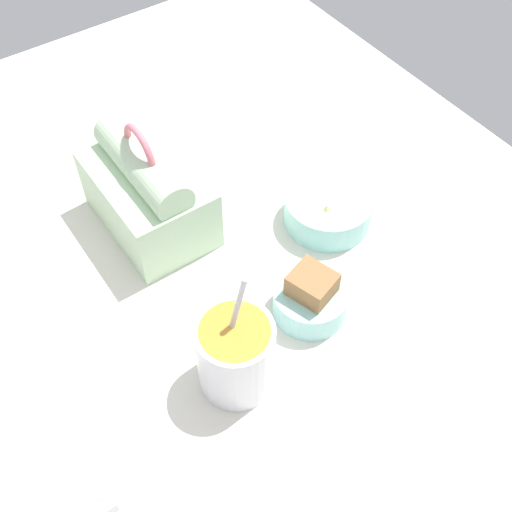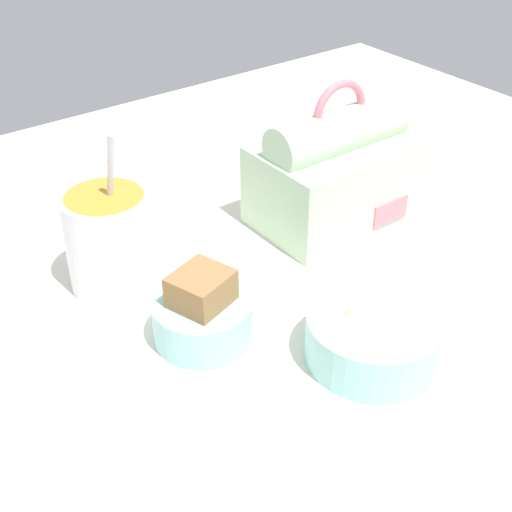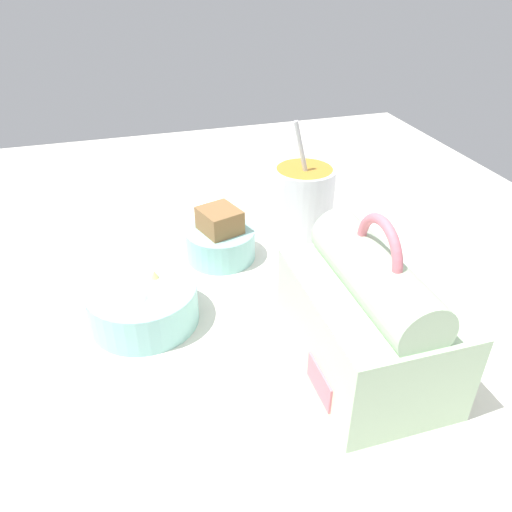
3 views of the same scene
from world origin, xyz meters
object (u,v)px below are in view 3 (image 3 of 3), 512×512
keyboard (495,246)px  lunch_bag (368,319)px  soup_cup (303,201)px  bento_bowl_snacks (144,303)px  bento_bowl_sandwich (221,240)px

keyboard → lunch_bag: 34.84cm
soup_cup → bento_bowl_snacks: (14.57, -26.36, -3.26)cm
keyboard → bento_bowl_sandwich: (-10.58, -40.23, 1.94)cm
lunch_bag → soup_cup: soup_cup is taller
bento_bowl_sandwich → keyboard: bearing=75.3°
lunch_bag → soup_cup: 29.75cm
keyboard → bento_bowl_snacks: (1.12, -52.64, 1.66)cm
keyboard → bento_bowl_snacks: size_ratio=2.97×
soup_cup → bento_bowl_sandwich: 14.54cm
lunch_bag → bento_bowl_sandwich: lunch_bag is taller
soup_cup → bento_bowl_snacks: size_ratio=1.42×
bento_bowl_snacks → lunch_bag: bearing=56.2°
keyboard → bento_bowl_snacks: bento_bowl_snacks is taller
lunch_bag → bento_bowl_sandwich: (-26.58, -9.80, -3.73)cm
keyboard → bento_bowl_sandwich: bearing=-104.7°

